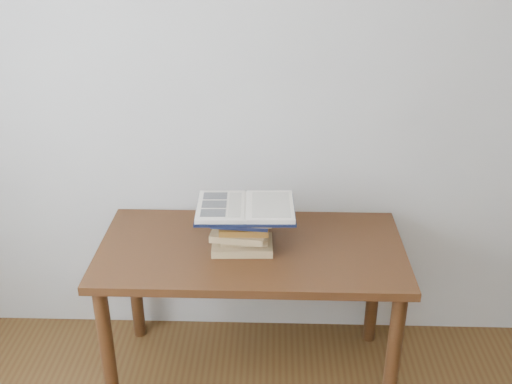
{
  "coord_description": "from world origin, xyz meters",
  "views": [
    {
      "loc": [
        0.08,
        -0.8,
        2.01
      ],
      "look_at": [
        0.01,
        1.36,
        0.96
      ],
      "focal_mm": 42.0,
      "sensor_mm": 36.0,
      "label": 1
    }
  ],
  "objects": [
    {
      "name": "room_shell",
      "position": [
        -0.08,
        0.01,
        1.63
      ],
      "size": [
        3.54,
        3.54,
        2.62
      ],
      "color": "#AEABA4",
      "rests_on": "ground"
    },
    {
      "name": "book_stack",
      "position": [
        -0.05,
        1.37,
        0.78
      ],
      "size": [
        0.26,
        0.2,
        0.17
      ],
      "color": "#A57D55",
      "rests_on": "desk"
    },
    {
      "name": "open_book",
      "position": [
        -0.03,
        1.37,
        0.88
      ],
      "size": [
        0.41,
        0.29,
        0.03
      ],
      "rotation": [
        0.0,
        0.0,
        0.03
      ],
      "color": "black",
      "rests_on": "book_stack"
    },
    {
      "name": "desk",
      "position": [
        -0.01,
        1.38,
        0.59
      ],
      "size": [
        1.29,
        0.65,
        0.69
      ],
      "color": "#402010",
      "rests_on": "ground"
    }
  ]
}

